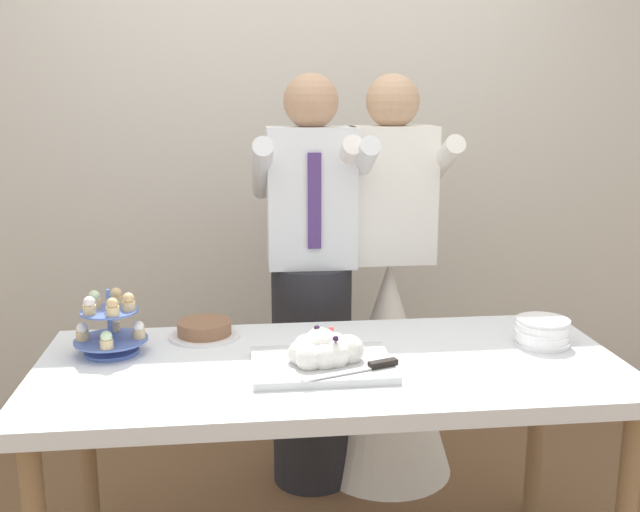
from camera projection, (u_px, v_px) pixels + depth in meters
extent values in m
cube|color=beige|center=(293.00, 122.00, 3.48)|extent=(5.20, 0.10, 2.90)
cube|color=silver|center=(331.00, 369.00, 2.24)|extent=(1.80, 0.80, 0.05)
cylinder|color=olive|center=(87.00, 449.00, 2.54)|extent=(0.06, 0.06, 0.72)
cylinder|color=olive|center=(536.00, 426.00, 2.72)|extent=(0.06, 0.06, 0.72)
cylinder|color=#4C66B2|center=(112.00, 352.00, 2.30)|extent=(0.17, 0.17, 0.01)
cylinder|color=#4C66B2|center=(110.00, 322.00, 2.28)|extent=(0.01, 0.01, 0.21)
cylinder|color=#4C66B2|center=(111.00, 340.00, 2.29)|extent=(0.23, 0.23, 0.01)
cylinder|color=#D1B784|center=(139.00, 334.00, 2.30)|extent=(0.04, 0.04, 0.03)
sphere|color=white|center=(138.00, 327.00, 2.29)|extent=(0.04, 0.04, 0.04)
cylinder|color=#D1B784|center=(114.00, 326.00, 2.37)|extent=(0.04, 0.04, 0.03)
sphere|color=white|center=(113.00, 319.00, 2.37)|extent=(0.04, 0.04, 0.04)
cylinder|color=#D1B784|center=(83.00, 336.00, 2.28)|extent=(0.04, 0.04, 0.03)
sphere|color=white|center=(82.00, 328.00, 2.28)|extent=(0.04, 0.04, 0.04)
cylinder|color=#D1B784|center=(107.00, 344.00, 2.20)|extent=(0.04, 0.04, 0.03)
sphere|color=beige|center=(106.00, 336.00, 2.20)|extent=(0.04, 0.04, 0.04)
cylinder|color=#4C66B2|center=(109.00, 311.00, 2.27)|extent=(0.18, 0.18, 0.01)
cylinder|color=#D1B784|center=(129.00, 306.00, 2.27)|extent=(0.04, 0.04, 0.03)
sphere|color=#D6B27A|center=(128.00, 298.00, 2.27)|extent=(0.04, 0.04, 0.04)
cylinder|color=#D1B784|center=(116.00, 300.00, 2.33)|extent=(0.04, 0.04, 0.03)
sphere|color=#D6B27A|center=(116.00, 293.00, 2.32)|extent=(0.04, 0.04, 0.04)
cylinder|color=#D1B784|center=(95.00, 303.00, 2.30)|extent=(0.04, 0.04, 0.03)
sphere|color=beige|center=(94.00, 296.00, 2.29)|extent=(0.04, 0.04, 0.04)
cylinder|color=#D1B784|center=(90.00, 310.00, 2.23)|extent=(0.04, 0.04, 0.03)
sphere|color=white|center=(89.00, 302.00, 2.22)|extent=(0.04, 0.04, 0.04)
cylinder|color=#D1B784|center=(113.00, 311.00, 2.21)|extent=(0.04, 0.04, 0.03)
sphere|color=#D6B27A|center=(112.00, 304.00, 2.21)|extent=(0.04, 0.04, 0.04)
cube|color=silver|center=(322.00, 365.00, 2.17)|extent=(0.42, 0.31, 0.02)
sphere|color=white|center=(348.00, 350.00, 2.17)|extent=(0.09, 0.09, 0.09)
sphere|color=white|center=(334.00, 346.00, 2.20)|extent=(0.09, 0.09, 0.09)
sphere|color=white|center=(320.00, 343.00, 2.22)|extent=(0.10, 0.10, 0.10)
sphere|color=white|center=(307.00, 348.00, 2.20)|extent=(0.08, 0.08, 0.08)
sphere|color=white|center=(301.00, 353.00, 2.15)|extent=(0.08, 0.08, 0.08)
sphere|color=white|center=(309.00, 358.00, 2.11)|extent=(0.08, 0.08, 0.08)
sphere|color=white|center=(324.00, 357.00, 2.12)|extent=(0.08, 0.08, 0.08)
sphere|color=white|center=(333.00, 354.00, 2.14)|extent=(0.09, 0.09, 0.09)
sphere|color=white|center=(322.00, 347.00, 2.16)|extent=(0.11, 0.11, 0.11)
sphere|color=#DB474C|center=(330.00, 330.00, 2.21)|extent=(0.02, 0.02, 0.02)
sphere|color=#DB474C|center=(322.00, 332.00, 2.15)|extent=(0.02, 0.02, 0.02)
sphere|color=#2D1938|center=(336.00, 339.00, 2.11)|extent=(0.02, 0.02, 0.02)
sphere|color=#2D1938|center=(317.00, 328.00, 2.19)|extent=(0.02, 0.02, 0.02)
cube|color=silver|center=(338.00, 374.00, 2.06)|extent=(0.22, 0.10, 0.00)
cube|color=black|center=(383.00, 363.00, 2.12)|extent=(0.09, 0.05, 0.02)
cylinder|color=white|center=(541.00, 343.00, 2.38)|extent=(0.17, 0.17, 0.01)
cylinder|color=white|center=(543.00, 340.00, 2.37)|extent=(0.17, 0.17, 0.01)
cylinder|color=white|center=(541.00, 337.00, 2.37)|extent=(0.17, 0.17, 0.01)
cylinder|color=white|center=(541.00, 334.00, 2.37)|extent=(0.17, 0.17, 0.01)
cylinder|color=white|center=(541.00, 331.00, 2.37)|extent=(0.17, 0.17, 0.01)
cylinder|color=white|center=(542.00, 327.00, 2.37)|extent=(0.17, 0.17, 0.01)
cylinder|color=white|center=(543.00, 324.00, 2.36)|extent=(0.17, 0.17, 0.01)
cylinder|color=white|center=(543.00, 321.00, 2.37)|extent=(0.17, 0.17, 0.01)
cylinder|color=white|center=(205.00, 335.00, 2.46)|extent=(0.24, 0.24, 0.01)
cylinder|color=brown|center=(204.00, 328.00, 2.45)|extent=(0.18, 0.18, 0.05)
cylinder|color=#232328|center=(312.00, 375.00, 2.96)|extent=(0.32, 0.32, 0.92)
cube|color=white|center=(311.00, 197.00, 2.81)|extent=(0.34, 0.20, 0.54)
sphere|color=tan|center=(311.00, 101.00, 2.73)|extent=(0.21, 0.21, 0.21)
cylinder|color=white|center=(262.00, 170.00, 2.76)|extent=(0.08, 0.49, 0.28)
cylinder|color=white|center=(360.00, 169.00, 2.80)|extent=(0.08, 0.49, 0.28)
cube|color=#4C3372|center=(314.00, 201.00, 2.70)|extent=(0.05, 0.01, 0.36)
cone|color=white|center=(387.00, 367.00, 3.05)|extent=(0.56, 0.56, 0.92)
cube|color=white|center=(391.00, 195.00, 2.89)|extent=(0.34, 0.20, 0.54)
sphere|color=tan|center=(393.00, 101.00, 2.81)|extent=(0.21, 0.21, 0.21)
cylinder|color=white|center=(344.00, 168.00, 2.84)|extent=(0.08, 0.49, 0.28)
cylinder|color=white|center=(438.00, 167.00, 2.89)|extent=(0.08, 0.49, 0.28)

